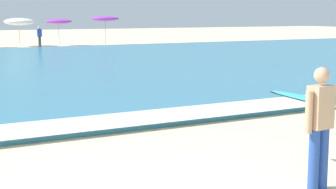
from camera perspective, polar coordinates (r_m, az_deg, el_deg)
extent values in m
cube|color=white|center=(11.20, -13.69, -3.53)|extent=(120.00, 1.52, 0.01)
cylinder|color=#284CA3|center=(7.71, 15.28, -6.78)|extent=(0.15, 0.15, 0.88)
cylinder|color=#284CA3|center=(7.85, 16.18, -6.55)|extent=(0.15, 0.15, 0.88)
cube|color=tan|center=(7.63, 15.96, -1.29)|extent=(0.36, 0.25, 0.60)
sphere|color=tan|center=(7.57, 16.09, 2.00)|extent=(0.22, 0.22, 0.22)
cylinder|color=tan|center=(7.46, 14.80, -1.84)|extent=(0.10, 0.10, 0.58)
cylinder|color=tan|center=(7.84, 17.13, -0.93)|extent=(0.32, 0.12, 0.51)
cylinder|color=beige|center=(43.02, -15.56, 6.18)|extent=(0.05, 0.05, 1.81)
ellipsoid|color=white|center=(43.00, -15.62, 7.49)|extent=(2.26, 2.27, 0.61)
cylinder|color=beige|center=(42.91, -11.56, 6.34)|extent=(0.05, 0.05, 1.86)
ellipsoid|color=purple|center=(42.89, -11.60, 7.66)|extent=(2.08, 2.09, 0.42)
cylinder|color=beige|center=(42.86, -6.70, 6.59)|extent=(0.05, 0.05, 2.06)
ellipsoid|color=purple|center=(42.84, -6.73, 8.05)|extent=(2.20, 2.20, 0.39)
cylinder|color=#383842|center=(40.38, -13.52, 5.43)|extent=(0.20, 0.20, 0.84)
cube|color=#2D4CA5|center=(40.35, -13.56, 6.41)|extent=(0.32, 0.20, 0.54)
sphere|color=beige|center=(40.34, -13.58, 6.93)|extent=(0.20, 0.20, 0.20)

